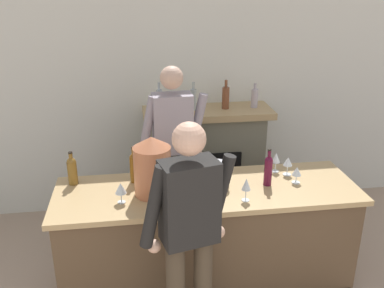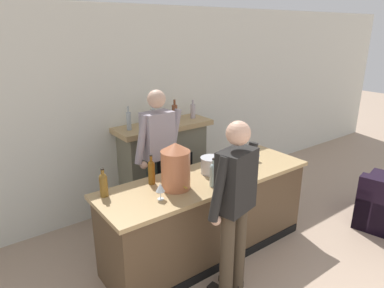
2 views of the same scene
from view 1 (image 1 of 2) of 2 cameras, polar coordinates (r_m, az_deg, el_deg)
wall_back_panel at (r=4.73m, az=-1.43°, el=7.27°), size 12.00×0.07×2.75m
bar_counter at (r=3.71m, az=1.98°, el=-12.39°), size 2.45×0.77×0.94m
fireplace_stone at (r=4.77m, az=1.99°, el=-2.18°), size 1.37×0.52×1.53m
person_customer at (r=2.87m, az=-0.40°, el=-11.93°), size 0.65×0.37×1.74m
person_bartender at (r=4.03m, az=-2.55°, el=-0.90°), size 0.66×0.31×1.81m
copper_dispenser at (r=3.30m, az=-5.32°, el=-2.91°), size 0.29×0.33×0.48m
ice_bucket_steel at (r=3.50m, az=3.23°, el=-4.08°), size 0.23×0.23×0.18m
wine_bottle_burgundy_dark at (r=3.52m, az=10.13°, el=-3.34°), size 0.07×0.07×0.32m
wine_bottle_riesling_slim at (r=3.63m, az=-15.69°, el=-3.29°), size 0.08×0.08×0.28m
wine_bottle_merlot_tall at (r=3.21m, az=0.90°, el=-5.63°), size 0.08×0.08×0.30m
wine_bottle_cabernet_heavy at (r=3.55m, az=-7.74°, el=-2.96°), size 0.07×0.07×0.31m
wine_glass_front_right at (r=3.62m, az=13.80°, el=-3.62°), size 0.08×0.08×0.14m
wine_glass_by_dispenser at (r=3.74m, az=12.67°, el=-2.39°), size 0.08×0.08×0.16m
wine_glass_near_bucket at (r=3.26m, az=-9.49°, el=-5.90°), size 0.09×0.09×0.16m
wine_glass_front_left at (r=3.26m, az=7.25°, el=-5.44°), size 0.07×0.07×0.19m
wine_glass_back_row at (r=3.78m, az=11.15°, el=-1.89°), size 0.07×0.07×0.18m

